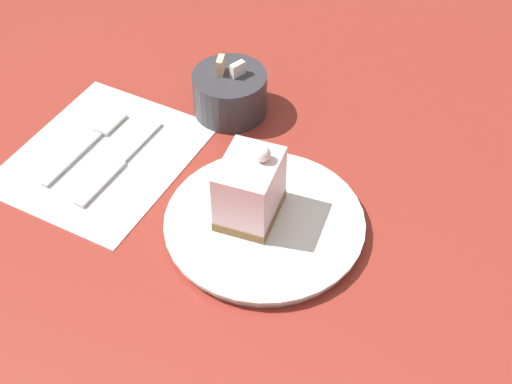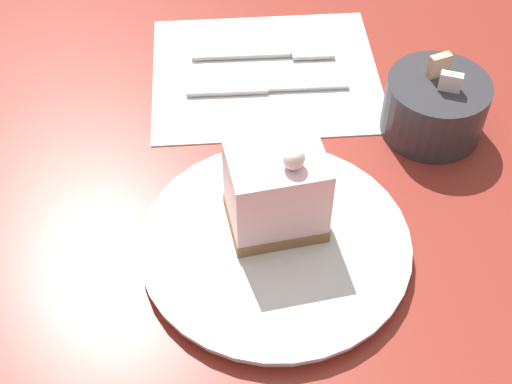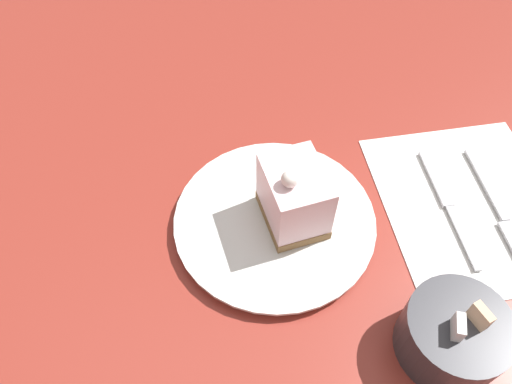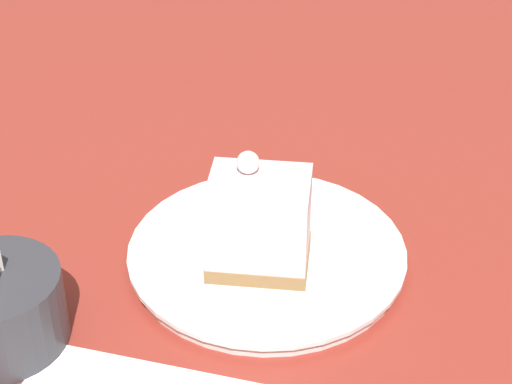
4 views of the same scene
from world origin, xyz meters
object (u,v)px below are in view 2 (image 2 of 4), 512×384
object	(u,v)px
fork	(276,53)
knife	(252,88)
plate	(275,244)
sugar_bowl	(435,107)
cake_slice	(276,191)

from	to	relation	value
fork	knife	world-z (taller)	same
knife	plate	bearing A→B (deg)	2.17
plate	knife	xyz separation A→B (m)	(-0.20, 0.00, -0.00)
fork	sugar_bowl	distance (m)	0.19
cake_slice	sugar_bowl	xyz separation A→B (m)	(-0.11, 0.16, -0.02)
fork	sugar_bowl	size ratio (longest dim) A/B	1.59
knife	sugar_bowl	size ratio (longest dim) A/B	1.73
fork	knife	size ratio (longest dim) A/B	0.92
cake_slice	fork	world-z (taller)	cake_slice
cake_slice	sugar_bowl	size ratio (longest dim) A/B	0.98
cake_slice	fork	distance (m)	0.25
plate	sugar_bowl	size ratio (longest dim) A/B	2.33
fork	knife	bearing A→B (deg)	-27.43
plate	sugar_bowl	xyz separation A→B (m)	(-0.13, 0.17, 0.02)
plate	fork	xyz separation A→B (m)	(-0.26, 0.03, -0.00)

